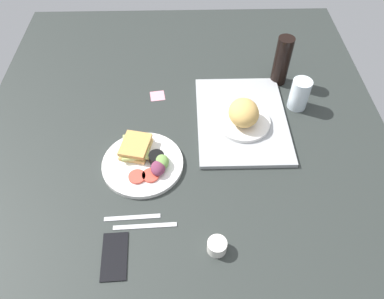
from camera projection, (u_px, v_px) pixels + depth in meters
The scene contains 11 objects.
ground_plane at pixel (183, 155), 129.29cm from camera, with size 190.00×150.00×3.00cm, color #282D2B.
serving_tray at pixel (242, 119), 137.51cm from camera, with size 45.00×33.00×1.60cm, color #9EA0A3.
bread_plate_near at pixel (243, 116), 131.85cm from camera, with size 19.97×19.97×9.97cm.
plate_with_salad at pixel (144, 161), 123.66cm from camera, with size 27.25×27.25×5.40cm.
drinking_glass at pixel (299, 94), 138.62cm from camera, with size 7.29×7.29×12.17cm, color silver.
soda_bottle at pixel (282, 61), 145.03cm from camera, with size 6.40×6.40×20.40cm, color black.
espresso_cup at pixel (217, 246), 103.64cm from camera, with size 5.60×5.60×4.00cm, color silver.
fork at pixel (132, 217), 111.51cm from camera, with size 17.00×1.40×0.50cm, color #B7B7BC.
knife at pixel (145, 226), 109.65cm from camera, with size 19.00×1.40×0.50cm, color #B7B7BC.
cell_phone at pixel (114, 256), 103.48cm from camera, with size 14.40×7.20×0.80cm, color black.
sticky_note at pixel (157, 96), 146.94cm from camera, with size 5.60×5.60×0.12cm, color pink.
Camera 1 is at (81.49, 1.09, 98.93)cm, focal length 34.48 mm.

